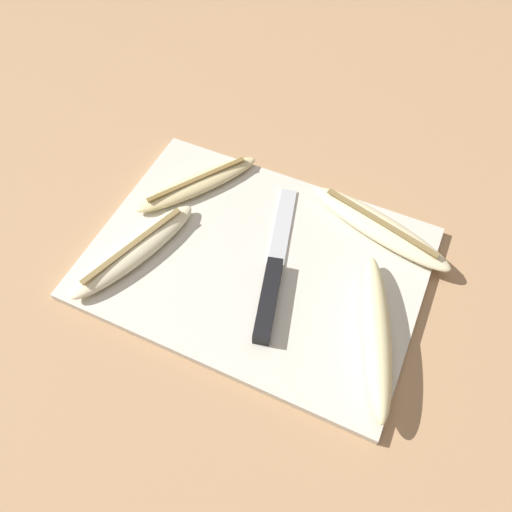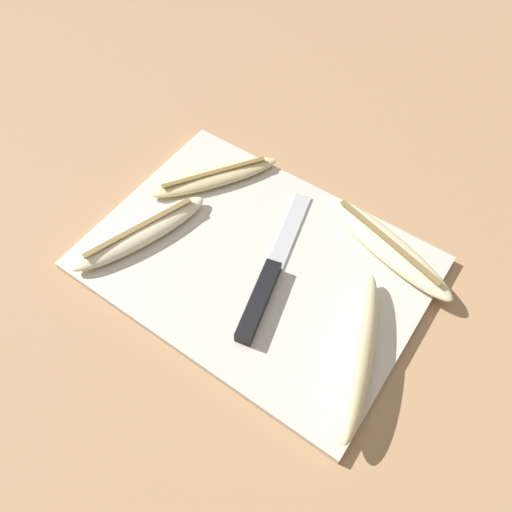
# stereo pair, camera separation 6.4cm
# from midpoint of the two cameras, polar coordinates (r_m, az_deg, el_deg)

# --- Properties ---
(ground_plane) EXTENTS (4.00, 4.00, 0.00)m
(ground_plane) POSITION_cam_midpoint_polar(r_m,az_deg,el_deg) (0.65, 2.77, -1.28)
(ground_plane) COLOR tan
(cutting_board) EXTENTS (0.42, 0.31, 0.01)m
(cutting_board) POSITION_cam_midpoint_polar(r_m,az_deg,el_deg) (0.65, 2.80, -0.99)
(cutting_board) COLOR beige
(cutting_board) RESTS_ON ground_plane
(knife) EXTENTS (0.08, 0.24, 0.02)m
(knife) POSITION_cam_midpoint_polar(r_m,az_deg,el_deg) (0.61, 3.96, -3.83)
(knife) COLOR black
(knife) RESTS_ON cutting_board
(banana_pale_long) EXTENTS (0.21, 0.10, 0.02)m
(banana_pale_long) POSITION_cam_midpoint_polar(r_m,az_deg,el_deg) (0.67, 17.36, 0.93)
(banana_pale_long) COLOR beige
(banana_pale_long) RESTS_ON cutting_board
(banana_ripe_center) EXTENTS (0.14, 0.18, 0.02)m
(banana_ripe_center) POSITION_cam_midpoint_polar(r_m,az_deg,el_deg) (0.72, -2.24, 8.85)
(banana_ripe_center) COLOR beige
(banana_ripe_center) RESTS_ON cutting_board
(banana_soft_right) EXTENTS (0.10, 0.21, 0.03)m
(banana_soft_right) POSITION_cam_midpoint_polar(r_m,az_deg,el_deg) (0.58, 14.82, -10.78)
(banana_soft_right) COLOR beige
(banana_soft_right) RESTS_ON cutting_board
(banana_bright_far) EXTENTS (0.10, 0.20, 0.02)m
(banana_bright_far) POSITION_cam_midpoint_polar(r_m,az_deg,el_deg) (0.67, -10.47, 2.48)
(banana_bright_far) COLOR beige
(banana_bright_far) RESTS_ON cutting_board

